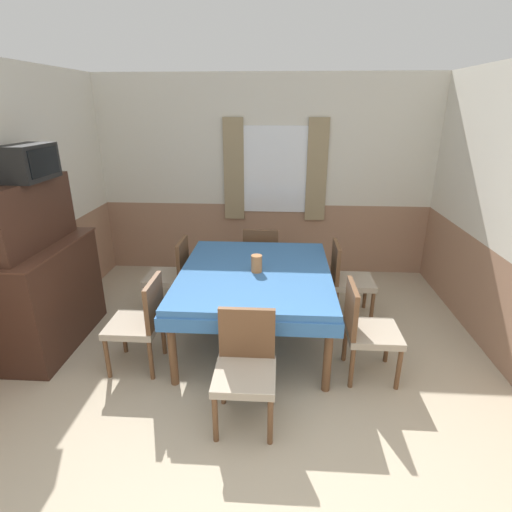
% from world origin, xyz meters
% --- Properties ---
extents(wall_back, '(4.79, 0.09, 2.60)m').
position_xyz_m(wall_back, '(0.01, 3.73, 1.31)').
color(wall_back, silver).
rests_on(wall_back, ground_plane).
extents(wall_left, '(0.05, 4.11, 2.60)m').
position_xyz_m(wall_left, '(-2.22, 1.85, 1.30)').
color(wall_left, silver).
rests_on(wall_left, ground_plane).
extents(dining_table, '(1.46, 1.72, 0.74)m').
position_xyz_m(dining_table, '(-0.01, 1.91, 0.64)').
color(dining_table, '#386BA8').
rests_on(dining_table, ground_plane).
extents(chair_left_near, '(0.44, 0.44, 0.85)m').
position_xyz_m(chair_left_near, '(-0.98, 1.38, 0.46)').
color(chair_left_near, brown).
rests_on(chair_left_near, ground_plane).
extents(chair_right_near, '(0.44, 0.44, 0.85)m').
position_xyz_m(chair_right_near, '(0.95, 1.38, 0.46)').
color(chair_right_near, brown).
rests_on(chair_right_near, ground_plane).
extents(chair_right_far, '(0.44, 0.44, 0.85)m').
position_xyz_m(chair_right_far, '(0.95, 2.43, 0.46)').
color(chair_right_far, brown).
rests_on(chair_right_far, ground_plane).
extents(chair_left_far, '(0.44, 0.44, 0.85)m').
position_xyz_m(chair_left_far, '(-0.98, 2.43, 0.46)').
color(chair_left_far, brown).
rests_on(chair_left_far, ground_plane).
extents(chair_head_window, '(0.44, 0.44, 0.85)m').
position_xyz_m(chair_head_window, '(-0.01, 3.00, 0.46)').
color(chair_head_window, brown).
rests_on(chair_head_window, ground_plane).
extents(chair_head_near, '(0.44, 0.44, 0.85)m').
position_xyz_m(chair_head_near, '(-0.01, 0.81, 0.46)').
color(chair_head_near, brown).
rests_on(chair_head_near, ground_plane).
extents(sideboard, '(0.46, 1.22, 1.61)m').
position_xyz_m(sideboard, '(-1.97, 1.70, 0.69)').
color(sideboard, '#3D2319').
rests_on(sideboard, ground_plane).
extents(tv, '(0.29, 0.52, 0.30)m').
position_xyz_m(tv, '(-1.94, 1.73, 1.76)').
color(tv, black).
rests_on(tv, sideboard).
extents(vase, '(0.10, 0.10, 0.16)m').
position_xyz_m(vase, '(0.00, 1.88, 0.82)').
color(vase, '#B26B38').
rests_on(vase, dining_table).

